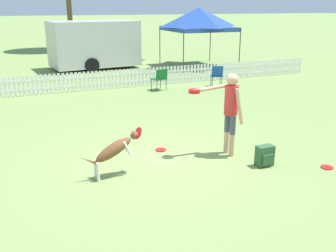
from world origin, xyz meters
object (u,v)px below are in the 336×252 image
(frisbee_near_handler, at_px, (261,148))
(frisbee_near_dog, at_px, (161,150))
(folding_chair_center, at_px, (160,78))
(frisbee_midfield, at_px, (327,167))
(canopy_tent_main, at_px, (199,19))
(handler_person, at_px, (229,105))
(folding_chair_blue_left, at_px, (217,74))
(equipment_trailer, at_px, (94,44))
(backpack_on_grass, at_px, (265,156))
(leaping_dog, at_px, (115,149))

(frisbee_near_handler, xyz_separation_m, frisbee_near_dog, (-2.10, 0.72, 0.00))
(frisbee_near_dog, height_order, folding_chair_center, folding_chair_center)
(frisbee_midfield, bearing_deg, folding_chair_center, 93.75)
(frisbee_near_handler, distance_m, canopy_tent_main, 11.95)
(frisbee_near_handler, xyz_separation_m, folding_chair_center, (0.06, 6.36, 0.48))
(handler_person, bearing_deg, folding_chair_blue_left, -30.47)
(handler_person, height_order, folding_chair_blue_left, handler_person)
(folding_chair_blue_left, relative_size, equipment_trailer, 0.17)
(frisbee_near_dog, relative_size, backpack_on_grass, 0.56)
(frisbee_midfield, relative_size, backpack_on_grass, 0.56)
(frisbee_midfield, bearing_deg, leaping_dog, 162.72)
(frisbee_near_handler, height_order, equipment_trailer, equipment_trailer)
(backpack_on_grass, bearing_deg, folding_chair_blue_left, 67.96)
(frisbee_near_handler, bearing_deg, folding_chair_blue_left, 69.37)
(handler_person, height_order, frisbee_midfield, handler_person)
(folding_chair_center, distance_m, equipment_trailer, 6.18)
(folding_chair_center, xyz_separation_m, equipment_trailer, (-1.16, 6.03, 0.73))
(equipment_trailer, bearing_deg, frisbee_midfield, -89.74)
(handler_person, bearing_deg, backpack_on_grass, -157.26)
(handler_person, distance_m, frisbee_near_dog, 1.78)
(backpack_on_grass, bearing_deg, frisbee_near_handler, 58.43)
(folding_chair_center, height_order, canopy_tent_main, canopy_tent_main)
(frisbee_midfield, bearing_deg, handler_person, 137.16)
(leaping_dog, xyz_separation_m, backpack_on_grass, (2.82, -0.66, -0.32))
(frisbee_near_handler, xyz_separation_m, equipment_trailer, (-1.10, 12.38, 1.21))
(folding_chair_blue_left, height_order, folding_chair_center, folding_chair_blue_left)
(canopy_tent_main, xyz_separation_m, equipment_trailer, (-5.06, 1.36, -1.14))
(backpack_on_grass, xyz_separation_m, canopy_tent_main, (4.46, 11.85, 2.16))
(canopy_tent_main, bearing_deg, folding_chair_center, -129.86)
(frisbee_midfield, height_order, folding_chair_center, folding_chair_center)
(frisbee_midfield, bearing_deg, equipment_trailer, 96.93)
(folding_chair_center, bearing_deg, frisbee_midfield, 82.68)
(handler_person, xyz_separation_m, backpack_on_grass, (0.38, -0.79, -0.89))
(frisbee_midfield, relative_size, equipment_trailer, 0.05)
(frisbee_near_handler, bearing_deg, equipment_trailer, 95.10)
(frisbee_near_handler, xyz_separation_m, backpack_on_grass, (-0.50, -0.82, 0.19))
(folding_chair_center, bearing_deg, handler_person, 70.50)
(handler_person, bearing_deg, folding_chair_center, -11.41)
(handler_person, relative_size, leaping_dog, 1.46)
(folding_chair_blue_left, distance_m, canopy_tent_main, 5.55)
(frisbee_midfield, bearing_deg, backpack_on_grass, 152.67)
(frisbee_near_dog, height_order, folding_chair_blue_left, folding_chair_blue_left)
(leaping_dog, bearing_deg, canopy_tent_main, 143.95)
(canopy_tent_main, bearing_deg, frisbee_near_handler, -109.75)
(leaping_dog, distance_m, frisbee_near_dog, 1.60)
(handler_person, relative_size, folding_chair_center, 2.12)
(frisbee_near_dog, relative_size, folding_chair_blue_left, 0.28)
(folding_chair_blue_left, distance_m, equipment_trailer, 7.20)
(canopy_tent_main, bearing_deg, frisbee_midfield, -105.30)
(equipment_trailer, bearing_deg, canopy_tent_main, -21.66)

